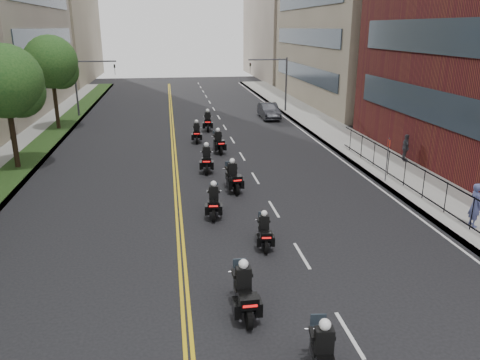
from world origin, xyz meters
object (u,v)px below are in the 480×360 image
object	(u,v)px
motorcycle_3	(264,233)
pedestrian_c	(406,148)
parked_sedan	(269,111)
motorcycle_8	(197,133)
motorcycle_4	(214,202)
motorcycle_5	(233,178)
motorcycle_9	(208,122)
motorcycle_7	(219,143)
pedestrian_a	(475,205)
motorcycle_2	(244,293)
motorcycle_6	(207,160)
motorcycle_1	(324,360)

from	to	relation	value
motorcycle_3	pedestrian_c	bearing A→B (deg)	48.21
motorcycle_3	parked_sedan	bearing A→B (deg)	83.08
motorcycle_8	motorcycle_4	bearing A→B (deg)	-86.88
motorcycle_5	parked_sedan	size ratio (longest dim) A/B	0.54
pedestrian_c	parked_sedan	bearing A→B (deg)	27.60
motorcycle_3	motorcycle_9	bearing A→B (deg)	96.31
motorcycle_8	parked_sedan	bearing A→B (deg)	53.11
motorcycle_7	pedestrian_a	xyz separation A→B (m)	(9.66, -14.92, 0.44)
motorcycle_3	motorcycle_5	world-z (taller)	motorcycle_5
motorcycle_2	motorcycle_8	world-z (taller)	motorcycle_2
motorcycle_5	parked_sedan	world-z (taller)	motorcycle_5
motorcycle_8	motorcycle_2	bearing A→B (deg)	-86.32
motorcycle_4	motorcycle_9	size ratio (longest dim) A/B	0.91
motorcycle_6	motorcycle_7	xyz separation A→B (m)	(1.22, 4.44, -0.02)
motorcycle_6	motorcycle_7	distance (m)	4.60
motorcycle_7	parked_sedan	world-z (taller)	motorcycle_7
motorcycle_4	pedestrian_c	distance (m)	15.09
motorcycle_3	motorcycle_8	bearing A→B (deg)	100.19
motorcycle_3	motorcycle_6	bearing A→B (deg)	103.05
motorcycle_1	motorcycle_5	bearing A→B (deg)	97.56
motorcycle_2	motorcycle_9	distance (m)	27.44
motorcycle_1	motorcycle_9	distance (m)	30.68
motorcycle_1	motorcycle_5	world-z (taller)	motorcycle_5
motorcycle_7	motorcycle_8	size ratio (longest dim) A/B	1.02
motorcycle_7	pedestrian_c	xyz separation A→B (m)	(11.80, -4.54, 0.34)
motorcycle_5	motorcycle_3	bearing A→B (deg)	-93.93
motorcycle_1	motorcycle_9	xyz separation A→B (m)	(-0.22, 30.68, 0.04)
motorcycle_3	motorcycle_9	distance (m)	22.87
motorcycle_3	motorcycle_9	world-z (taller)	motorcycle_9
motorcycle_5	parked_sedan	distance (m)	21.60
motorcycle_8	pedestrian_c	distance (m)	15.38
motorcycle_5	pedestrian_c	distance (m)	12.49
motorcycle_1	motorcycle_5	distance (m)	14.77
motorcycle_6	motorcycle_8	size ratio (longest dim) A/B	1.05
motorcycle_2	pedestrian_c	xyz separation A→B (m)	(13.15, 15.23, 0.32)
motorcycle_2	parked_sedan	distance (m)	33.03
motorcycle_2	motorcycle_6	world-z (taller)	motorcycle_6
parked_sedan	motorcycle_5	bearing A→B (deg)	-107.06
pedestrian_c	motorcycle_4	bearing A→B (deg)	127.82
motorcycle_4	motorcycle_6	bearing A→B (deg)	94.42
motorcycle_6	parked_sedan	bearing A→B (deg)	71.15
motorcycle_7	motorcycle_8	xyz separation A→B (m)	(-1.32, 3.50, -0.01)
motorcycle_2	pedestrian_c	distance (m)	20.13
motorcycle_2	motorcycle_3	xyz separation A→B (m)	(1.56, 4.54, -0.11)
motorcycle_5	pedestrian_a	xyz separation A→B (m)	(9.78, -6.65, 0.42)
motorcycle_1	pedestrian_a	bearing A→B (deg)	47.02
motorcycle_1	parked_sedan	distance (m)	35.93
motorcycle_7	motorcycle_5	bearing A→B (deg)	-96.20
pedestrian_a	motorcycle_6	bearing A→B (deg)	51.28
motorcycle_2	motorcycle_8	distance (m)	23.26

